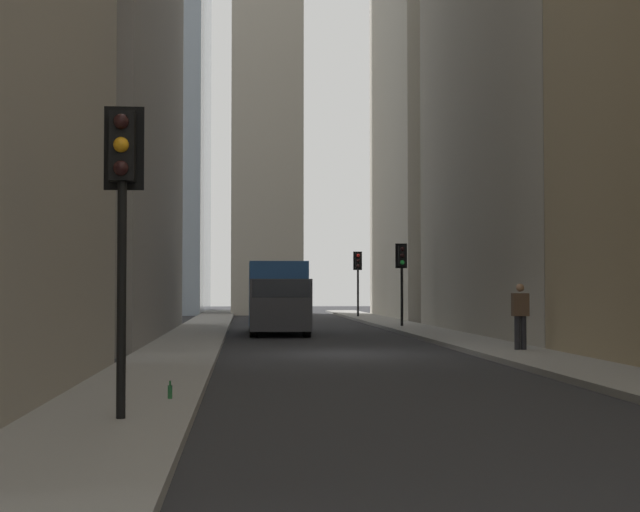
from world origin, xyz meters
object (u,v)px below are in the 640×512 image
traffic_light_midblock (402,265)px  traffic_light_far_junction (358,269)px  delivery_truck (278,297)px  sedan_navy (270,310)px  traffic_light_foreground (122,187)px  discarded_bottle (170,391)px  pedestrian (520,313)px

traffic_light_midblock → traffic_light_far_junction: 14.29m
delivery_truck → sedan_navy: bearing=-0.0°
traffic_light_foreground → traffic_light_midblock: size_ratio=1.11×
delivery_truck → discarded_bottle: delivery_truck is taller
delivery_truck → traffic_light_far_junction: (18.48, -5.39, 1.50)m
pedestrian → delivery_truck: bearing=27.2°
traffic_light_midblock → pedestrian: (-16.19, -0.53, -1.70)m
traffic_light_midblock → discarded_bottle: size_ratio=13.52×
traffic_light_foreground → pedestrian: bearing=-35.2°
traffic_light_midblock → pedestrian: size_ratio=2.04×
sedan_navy → traffic_light_midblock: bearing=-146.2°
traffic_light_foreground → pedestrian: 15.85m
delivery_truck → traffic_light_midblock: size_ratio=1.77×
traffic_light_midblock → pedestrian: traffic_light_midblock is taller
traffic_light_foreground → discarded_bottle: 3.62m
traffic_light_far_junction → pedestrian: 30.54m
delivery_truck → sedan_navy: delivery_truck is taller
traffic_light_foreground → traffic_light_far_junction: traffic_light_foreground is taller
delivery_truck → discarded_bottle: bearing=173.9°
traffic_light_foreground → traffic_light_far_junction: (43.33, -8.29, -0.16)m
traffic_light_foreground → traffic_light_far_junction: size_ratio=1.06×
traffic_light_far_junction → discarded_bottle: size_ratio=14.22×
delivery_truck → pedestrian: 13.48m
traffic_light_far_junction → discarded_bottle: traffic_light_far_junction is taller
discarded_bottle → sedan_navy: bearing=-4.0°
delivery_truck → discarded_bottle: size_ratio=23.93×
pedestrian → traffic_light_foreground: bearing=144.8°
delivery_truck → pedestrian: bearing=-152.8°
traffic_light_foreground → discarded_bottle: size_ratio=15.02×
delivery_truck → traffic_light_far_junction: bearing=-16.3°
delivery_truck → traffic_light_midblock: (4.19, -5.62, 1.36)m
delivery_truck → traffic_light_foreground: (-24.85, 2.90, 1.66)m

